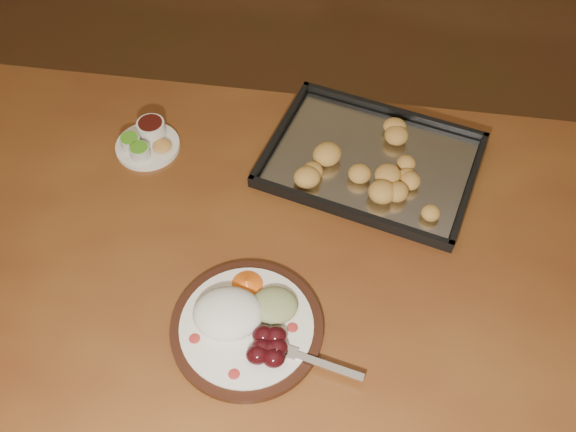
{
  "coord_description": "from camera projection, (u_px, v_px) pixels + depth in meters",
  "views": [
    {
      "loc": [
        -0.08,
        -0.7,
        1.81
      ],
      "look_at": [
        -0.1,
        0.08,
        0.77
      ],
      "focal_mm": 40.0,
      "sensor_mm": 36.0,
      "label": 1
    }
  ],
  "objects": [
    {
      "name": "ground",
      "position": [
        322.0,
        395.0,
        1.87
      ],
      "size": [
        4.0,
        4.0,
        0.0
      ],
      "primitive_type": "plane",
      "color": "brown",
      "rests_on": "ground"
    },
    {
      "name": "dining_table",
      "position": [
        253.0,
        272.0,
        1.35
      ],
      "size": [
        1.6,
        1.07,
        0.75
      ],
      "rotation": [
        0.0,
        0.0,
        -0.12
      ],
      "color": "brown",
      "rests_on": "ground"
    },
    {
      "name": "baking_tray",
      "position": [
        371.0,
        159.0,
        1.39
      ],
      "size": [
        0.53,
        0.46,
        0.05
      ],
      "rotation": [
        0.0,
        0.0,
        -0.37
      ],
      "color": "black",
      "rests_on": "dining_table"
    },
    {
      "name": "dinner_plate",
      "position": [
        246.0,
        322.0,
        1.15
      ],
      "size": [
        0.35,
        0.28,
        0.06
      ],
      "rotation": [
        0.0,
        0.0,
        -0.55
      ],
      "color": "black",
      "rests_on": "dining_table"
    },
    {
      "name": "condiment_saucer",
      "position": [
        147.0,
        141.0,
        1.42
      ],
      "size": [
        0.14,
        0.14,
        0.05
      ],
      "rotation": [
        0.0,
        0.0,
        -0.51
      ],
      "color": "white",
      "rests_on": "dining_table"
    }
  ]
}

